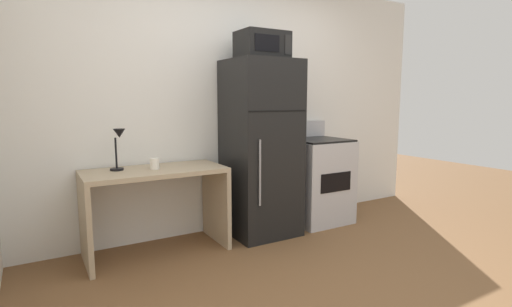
# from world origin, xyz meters

# --- Properties ---
(ground_plane) EXTENTS (12.00, 12.00, 0.00)m
(ground_plane) POSITION_xyz_m (0.00, 0.00, 0.00)
(ground_plane) COLOR brown
(wall_back_white) EXTENTS (5.00, 0.10, 2.60)m
(wall_back_white) POSITION_xyz_m (0.00, 1.70, 1.30)
(wall_back_white) COLOR white
(wall_back_white) RESTS_ON ground
(desk) EXTENTS (1.19, 0.57, 0.75)m
(desk) POSITION_xyz_m (-0.98, 1.34, 0.53)
(desk) COLOR tan
(desk) RESTS_ON ground
(desk_lamp) EXTENTS (0.14, 0.12, 0.35)m
(desk_lamp) POSITION_xyz_m (-1.25, 1.43, 0.99)
(desk_lamp) COLOR black
(desk_lamp) RESTS_ON desk
(coffee_mug) EXTENTS (0.08, 0.08, 0.09)m
(coffee_mug) POSITION_xyz_m (-0.98, 1.33, 0.80)
(coffee_mug) COLOR white
(coffee_mug) RESTS_ON desk
(refrigerator) EXTENTS (0.64, 0.65, 1.72)m
(refrigerator) POSITION_xyz_m (0.08, 1.32, 0.86)
(refrigerator) COLOR black
(refrigerator) RESTS_ON ground
(microwave) EXTENTS (0.46, 0.35, 0.26)m
(microwave) POSITION_xyz_m (0.08, 1.30, 1.85)
(microwave) COLOR black
(microwave) RESTS_ON refrigerator
(oven_range) EXTENTS (0.63, 0.61, 1.10)m
(oven_range) POSITION_xyz_m (0.81, 1.33, 0.47)
(oven_range) COLOR #B7B7BC
(oven_range) RESTS_ON ground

